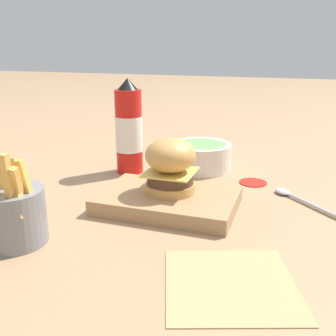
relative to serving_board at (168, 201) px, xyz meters
name	(u,v)px	position (x,y,z in m)	size (l,w,h in m)	color
ground_plane	(181,197)	(-0.01, -0.06, -0.01)	(6.00, 6.00, 0.00)	#9E7A56
serving_board	(168,201)	(0.00, 0.00, 0.00)	(0.25, 0.17, 0.03)	#A37A51
burger	(170,165)	(0.00, -0.01, 0.07)	(0.09, 0.09, 0.10)	tan
ketchup_bottle	(129,130)	(0.16, -0.18, 0.09)	(0.06, 0.06, 0.22)	red
fries_basket	(13,214)	(0.18, 0.20, 0.03)	(0.10, 0.10, 0.15)	slate
side_bowl	(201,156)	(0.00, -0.25, 0.02)	(0.15, 0.15, 0.06)	silver
spoon	(296,198)	(-0.23, -0.12, -0.01)	(0.14, 0.14, 0.01)	#B2B2B7
ketchup_puddle	(253,182)	(-0.14, -0.19, -0.01)	(0.06, 0.06, 0.00)	#B21E14
parchment_square	(230,283)	(-0.16, 0.21, -0.01)	(0.21, 0.21, 0.00)	tan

